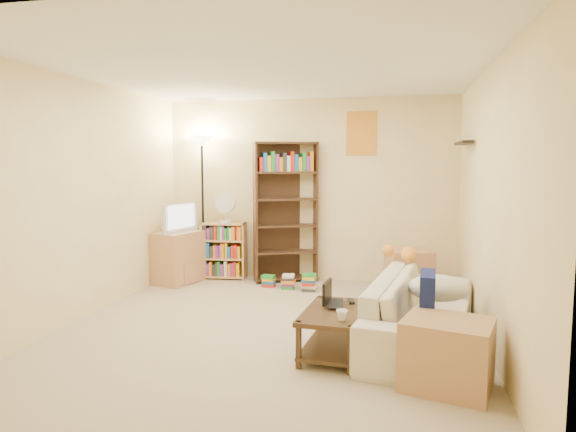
{
  "coord_description": "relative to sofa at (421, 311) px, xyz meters",
  "views": [
    {
      "loc": [
        1.2,
        -4.76,
        1.64
      ],
      "look_at": [
        0.04,
        0.69,
        1.05
      ],
      "focal_mm": 32.0,
      "sensor_mm": 36.0,
      "label": 1
    }
  ],
  "objects": [
    {
      "name": "cream_blanket",
      "position": [
        0.15,
        0.02,
        0.21
      ],
      "size": [
        0.55,
        0.39,
        0.24
      ],
      "primitive_type": "ellipsoid",
      "color": "beige",
      "rests_on": "sofa"
    },
    {
      "name": "desk_fan",
      "position": [
        -2.55,
        2.06,
        0.73
      ],
      "size": [
        0.28,
        0.16,
        0.42
      ],
      "color": "silver",
      "rests_on": "short_bookshelf"
    },
    {
      "name": "book_stacks",
      "position": [
        -1.55,
        1.69,
        -0.2
      ],
      "size": [
        0.74,
        0.25,
        0.22
      ],
      "color": "red",
      "rests_on": "ground"
    },
    {
      "name": "short_bookshelf",
      "position": [
        -2.59,
        2.1,
        0.1
      ],
      "size": [
        0.64,
        0.3,
        0.79
      ],
      "rotation": [
        0.0,
        0.0,
        0.08
      ],
      "color": "tan",
      "rests_on": "ground"
    },
    {
      "name": "floor_lamp",
      "position": [
        -2.91,
        2.14,
        1.3
      ],
      "size": [
        0.34,
        0.34,
        2.0
      ],
      "color": "black",
      "rests_on": "ground"
    },
    {
      "name": "tall_bookshelf",
      "position": [
        -1.72,
        2.14,
        0.71
      ],
      "size": [
        0.9,
        0.6,
        1.9
      ],
      "rotation": [
        0.0,
        0.0,
        0.4
      ],
      "color": "#45271A",
      "rests_on": "ground"
    },
    {
      "name": "laptop",
      "position": [
        -0.69,
        -0.29,
        0.1
      ],
      "size": [
        0.38,
        0.29,
        0.03
      ],
      "primitive_type": "imported",
      "rotation": [
        0.0,
        0.0,
        1.69
      ],
      "color": "black",
      "rests_on": "coffee_table"
    },
    {
      "name": "television",
      "position": [
        -3.14,
        1.75,
        0.59
      ],
      "size": [
        0.73,
        0.48,
        0.39
      ],
      "primitive_type": "imported",
      "rotation": [
        0.0,
        0.0,
        1.26
      ],
      "color": "black",
      "rests_on": "tv_stand"
    },
    {
      "name": "mug",
      "position": [
        -0.64,
        -0.71,
        0.13
      ],
      "size": [
        0.14,
        0.14,
        0.09
      ],
      "primitive_type": "imported",
      "rotation": [
        0.0,
        0.0,
        0.25
      ],
      "color": "white",
      "rests_on": "coffee_table"
    },
    {
      "name": "tv_remote",
      "position": [
        -0.61,
        -0.16,
        0.1
      ],
      "size": [
        0.08,
        0.16,
        0.02
      ],
      "primitive_type": "cube",
      "rotation": [
        0.0,
        0.0,
        0.22
      ],
      "color": "black",
      "rests_on": "coffee_table"
    },
    {
      "name": "end_cabinet",
      "position": [
        0.15,
        -0.92,
        -0.04
      ],
      "size": [
        0.72,
        0.65,
        0.51
      ],
      "primitive_type": "cube",
      "rotation": [
        0.0,
        0.0,
        -0.28
      ],
      "color": "tan",
      "rests_on": "ground"
    },
    {
      "name": "tv_stand",
      "position": [
        -3.14,
        1.75,
        0.05
      ],
      "size": [
        0.64,
        0.76,
        0.7
      ],
      "primitive_type": "cube",
      "rotation": [
        0.0,
        0.0,
        -0.31
      ],
      "color": "tan",
      "rests_on": "ground"
    },
    {
      "name": "navy_pillow",
      "position": [
        0.03,
        -0.45,
        0.27
      ],
      "size": [
        0.14,
        0.4,
        0.35
      ],
      "primitive_type": "cube",
      "rotation": [
        0.0,
        0.0,
        1.51
      ],
      "color": "#121A4F",
      "rests_on": "sofa"
    },
    {
      "name": "tabby_cat",
      "position": [
        -0.13,
        0.82,
        0.38
      ],
      "size": [
        0.47,
        0.22,
        0.16
      ],
      "color": "orange",
      "rests_on": "sofa"
    },
    {
      "name": "side_table",
      "position": [
        -0.07,
        1.64,
        -0.01
      ],
      "size": [
        0.61,
        0.61,
        0.58
      ],
      "primitive_type": "cube",
      "rotation": [
        0.0,
        0.0,
        0.25
      ],
      "color": "tan",
      "rests_on": "ground"
    },
    {
      "name": "sofa",
      "position": [
        0.0,
        0.0,
        0.0
      ],
      "size": [
        2.29,
        1.45,
        0.6
      ],
      "primitive_type": "imported",
      "rotation": [
        0.0,
        0.0,
        1.41
      ],
      "color": "beige",
      "rests_on": "ground"
    },
    {
      "name": "laptop_screen",
      "position": [
        -0.82,
        -0.28,
        0.2
      ],
      "size": [
        0.04,
        0.29,
        0.19
      ],
      "primitive_type": "cube",
      "rotation": [
        0.0,
        0.0,
        -0.08
      ],
      "color": "white",
      "rests_on": "laptop"
    },
    {
      "name": "room",
      "position": [
        -1.43,
        0.1,
        1.32
      ],
      "size": [
        4.5,
        4.54,
        2.52
      ],
      "color": "tan",
      "rests_on": "ground"
    },
    {
      "name": "coffee_table",
      "position": [
        -0.74,
        -0.44,
        -0.05
      ],
      "size": [
        0.55,
        0.91,
        0.39
      ],
      "rotation": [
        0.0,
        0.0,
        -0.08
      ],
      "color": "#412E19",
      "rests_on": "ground"
    }
  ]
}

